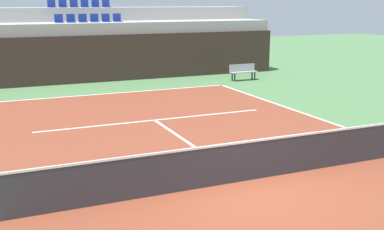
{
  "coord_description": "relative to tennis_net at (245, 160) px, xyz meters",
  "views": [
    {
      "loc": [
        -5.35,
        -9.21,
        4.1
      ],
      "look_at": [
        -0.48,
        2.0,
        1.2
      ],
      "focal_mm": 45.06,
      "sensor_mm": 36.0,
      "label": 1
    }
  ],
  "objects": [
    {
      "name": "ground_plane",
      "position": [
        0.0,
        0.0,
        -0.51
      ],
      "size": [
        80.0,
        80.0,
        0.0
      ],
      "primitive_type": "plane",
      "color": "#477042"
    },
    {
      "name": "court_surface",
      "position": [
        0.0,
        0.0,
        -0.5
      ],
      "size": [
        11.0,
        24.0,
        0.01
      ],
      "primitive_type": "cube",
      "color": "brown",
      "rests_on": "ground_plane"
    },
    {
      "name": "baseline_far",
      "position": [
        0.0,
        11.95,
        -0.5
      ],
      "size": [
        11.0,
        0.1,
        0.0
      ],
      "primitive_type": "cube",
      "color": "white",
      "rests_on": "court_surface"
    },
    {
      "name": "service_line_far",
      "position": [
        0.0,
        6.4,
        -0.5
      ],
      "size": [
        8.26,
        0.1,
        0.0
      ],
      "primitive_type": "cube",
      "color": "white",
      "rests_on": "court_surface"
    },
    {
      "name": "centre_service_line",
      "position": [
        0.0,
        3.2,
        -0.5
      ],
      "size": [
        0.1,
        6.4,
        0.0
      ],
      "primitive_type": "cube",
      "color": "white",
      "rests_on": "court_surface"
    },
    {
      "name": "back_wall",
      "position": [
        0.0,
        15.42,
        0.7
      ],
      "size": [
        20.66,
        0.3,
        2.41
      ],
      "primitive_type": "cube",
      "color": "#33231E",
      "rests_on": "ground_plane"
    },
    {
      "name": "stands_tier_lower",
      "position": [
        0.0,
        16.77,
        0.99
      ],
      "size": [
        20.66,
        2.4,
        3.0
      ],
      "primitive_type": "cube",
      "color": "#9E9E99",
      "rests_on": "ground_plane"
    },
    {
      "name": "stands_tier_upper",
      "position": [
        0.0,
        19.17,
        1.36
      ],
      "size": [
        20.66,
        2.4,
        3.74
      ],
      "primitive_type": "cube",
      "color": "#9E9E99",
      "rests_on": "ground_plane"
    },
    {
      "name": "seating_row_lower",
      "position": [
        0.0,
        16.87,
        2.62
      ],
      "size": [
        3.54,
        0.44,
        0.44
      ],
      "color": "navy",
      "rests_on": "stands_tier_lower"
    },
    {
      "name": "seating_row_upper",
      "position": [
        0.0,
        19.27,
        3.36
      ],
      "size": [
        3.54,
        0.44,
        0.44
      ],
      "color": "navy",
      "rests_on": "stands_tier_upper"
    },
    {
      "name": "tennis_net",
      "position": [
        0.0,
        0.0,
        0.0
      ],
      "size": [
        11.08,
        0.08,
        1.07
      ],
      "color": "black",
      "rests_on": "court_surface"
    },
    {
      "name": "player_bench",
      "position": [
        7.2,
        12.9,
        -0.0
      ],
      "size": [
        1.5,
        0.4,
        0.85
      ],
      "color": "#99999E",
      "rests_on": "ground_plane"
    }
  ]
}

